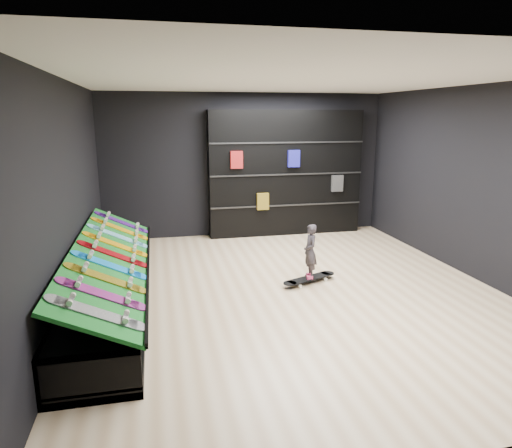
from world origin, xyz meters
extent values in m
cube|color=beige|center=(0.00, 0.00, 0.00)|extent=(6.00, 7.00, 0.01)
cube|color=white|center=(0.00, 0.00, 3.00)|extent=(6.00, 7.00, 0.01)
cube|color=black|center=(0.00, 3.50, 1.50)|extent=(6.00, 0.02, 3.00)
cube|color=black|center=(0.00, -3.50, 1.50)|extent=(6.00, 0.02, 3.00)
cube|color=black|center=(-3.00, 0.00, 1.50)|extent=(0.02, 7.00, 3.00)
cube|color=black|center=(3.00, 0.00, 1.50)|extent=(0.02, 7.00, 3.00)
cube|color=#0D5818|center=(-2.50, 0.00, 0.71)|extent=(0.92, 4.50, 0.46)
cube|color=black|center=(0.85, 3.32, 1.32)|extent=(3.31, 0.39, 2.65)
imported|color=black|center=(0.36, 0.26, 0.34)|extent=(0.14, 0.20, 0.51)
camera|label=1|loc=(-1.90, -6.06, 2.53)|focal=32.00mm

